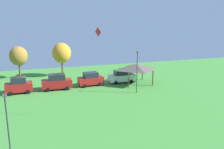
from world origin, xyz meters
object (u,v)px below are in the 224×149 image
(treeline_tree_3, at_px, (62,53))
(park_pavilion, at_px, (136,67))
(parked_car_rightmost_in_row, at_px, (122,76))
(light_post_1, at_px, (7,121))
(treeline_tree_2, at_px, (19,56))
(kite_flying_3, at_px, (98,32))
(parked_car_leftmost, at_px, (19,85))
(light_post_0, at_px, (137,70))
(parked_car_second_from_left, at_px, (57,82))
(parked_car_third_from_left, at_px, (91,79))

(treeline_tree_3, bearing_deg, park_pavilion, -40.88)
(parked_car_rightmost_in_row, bearing_deg, light_post_1, -133.55)
(parked_car_rightmost_in_row, relative_size, treeline_tree_2, 0.77)
(kite_flying_3, relative_size, parked_car_leftmost, 0.35)
(parked_car_rightmost_in_row, distance_m, treeline_tree_3, 13.33)
(light_post_0, distance_m, treeline_tree_2, 23.74)
(kite_flying_3, relative_size, parked_car_second_from_left, 0.29)
(parked_car_leftmost, distance_m, parked_car_third_from_left, 11.61)
(kite_flying_3, distance_m, treeline_tree_3, 14.57)
(parked_car_leftmost, distance_m, treeline_tree_3, 12.79)
(parked_car_third_from_left, distance_m, light_post_1, 22.07)
(parked_car_second_from_left, relative_size, parked_car_rightmost_in_row, 1.01)
(parked_car_third_from_left, relative_size, treeline_tree_2, 0.71)
(kite_flying_3, distance_m, parked_car_rightmost_in_row, 10.96)
(parked_car_rightmost_in_row, bearing_deg, treeline_tree_3, 136.84)
(parked_car_third_from_left, bearing_deg, treeline_tree_2, 136.54)
(parked_car_leftmost, bearing_deg, parked_car_second_from_left, -1.12)
(kite_flying_3, bearing_deg, parked_car_rightmost_in_row, 39.37)
(parked_car_rightmost_in_row, distance_m, light_post_1, 25.70)
(parked_car_third_from_left, xyz_separation_m, parked_car_rightmost_in_row, (5.79, 0.17, -0.02))
(kite_flying_3, height_order, light_post_1, kite_flying_3)
(parked_car_leftmost, relative_size, light_post_1, 0.76)
(kite_flying_3, xyz_separation_m, park_pavilion, (7.69, 3.09, -6.34))
(parked_car_third_from_left, relative_size, park_pavilion, 0.75)
(park_pavilion, bearing_deg, parked_car_rightmost_in_row, 145.31)
(parked_car_second_from_left, bearing_deg, parked_car_rightmost_in_row, 5.49)
(parked_car_rightmost_in_row, bearing_deg, parked_car_third_from_left, -179.34)
(light_post_1, relative_size, treeline_tree_3, 0.80)
(light_post_0, bearing_deg, treeline_tree_3, 122.43)
(light_post_1, relative_size, treeline_tree_2, 0.86)
(parked_car_second_from_left, height_order, light_post_0, light_post_0)
(treeline_tree_2, bearing_deg, parked_car_leftmost, -88.70)
(parked_car_rightmost_in_row, relative_size, treeline_tree_3, 0.72)
(treeline_tree_2, bearing_deg, parked_car_third_from_left, -39.08)
(park_pavilion, relative_size, light_post_1, 1.10)
(light_post_1, distance_m, treeline_tree_2, 28.35)
(parked_car_third_from_left, height_order, parked_car_rightmost_in_row, parked_car_third_from_left)
(treeline_tree_3, bearing_deg, light_post_0, -57.57)
(parked_car_second_from_left, bearing_deg, light_post_1, -105.69)
(park_pavilion, relative_size, treeline_tree_3, 0.88)
(light_post_1, xyz_separation_m, treeline_tree_2, (-0.29, 28.32, 1.27))
(parked_car_third_from_left, distance_m, park_pavilion, 8.26)
(light_post_0, bearing_deg, park_pavilion, 67.14)
(parked_car_third_from_left, relative_size, light_post_0, 0.68)
(parked_car_second_from_left, distance_m, treeline_tree_3, 10.17)
(parked_car_third_from_left, height_order, treeline_tree_3, treeline_tree_3)
(parked_car_second_from_left, xyz_separation_m, parked_car_rightmost_in_row, (11.58, 0.74, -0.12))
(light_post_0, height_order, light_post_1, light_post_0)
(kite_flying_3, xyz_separation_m, light_post_0, (5.60, -1.88, -5.73))
(light_post_0, distance_m, treeline_tree_3, 17.87)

